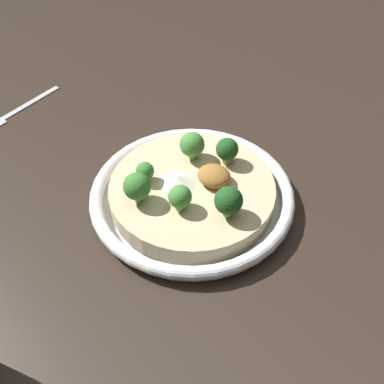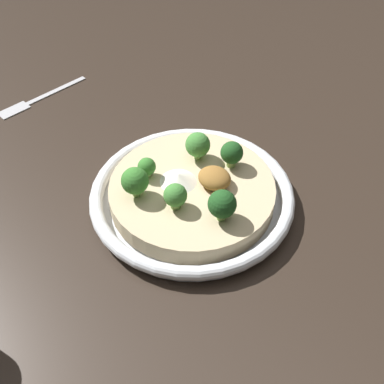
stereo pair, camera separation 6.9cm
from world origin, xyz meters
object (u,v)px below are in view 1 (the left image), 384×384
object	(u,v)px
risotto_bowl	(192,195)
fork_utensil	(10,114)
broccoli_back_left	(229,201)
broccoli_front_right	(192,145)
broccoli_front_left	(227,150)
broccoli_back	(180,197)
broccoli_right	(145,171)
broccoli_back_right	(137,187)

from	to	relation	value
risotto_bowl	fork_utensil	size ratio (longest dim) A/B	1.62
broccoli_back_left	broccoli_front_right	bearing A→B (deg)	-34.81
fork_utensil	broccoli_front_right	bearing A→B (deg)	101.27
broccoli_front_right	broccoli_front_left	size ratio (longest dim) A/B	1.06
broccoli_back_left	broccoli_back	bearing A→B (deg)	22.33
broccoli_back	broccoli_right	size ratio (longest dim) A/B	1.22
broccoli_front_left	broccoli_front_right	bearing A→B (deg)	22.03
broccoli_back_right	broccoli_right	bearing A→B (deg)	-67.37
broccoli_front_left	broccoli_right	xyz separation A→B (m)	(0.08, 0.10, -0.01)
risotto_bowl	broccoli_front_right	bearing A→B (deg)	-57.29
risotto_bowl	fork_utensil	world-z (taller)	risotto_bowl
broccoli_front_right	broccoli_right	bearing A→B (deg)	69.51
broccoli_front_left	broccoli_back	size ratio (longest dim) A/B	1.09
risotto_bowl	broccoli_back_right	xyz separation A→B (m)	(0.04, 0.07, 0.05)
broccoli_front_right	broccoli_right	xyz separation A→B (m)	(0.03, 0.08, -0.01)
broccoli_front_left	broccoli_right	world-z (taller)	broccoli_front_left
risotto_bowl	broccoli_back_right	distance (m)	0.09
risotto_bowl	broccoli_right	size ratio (longest dim) A/B	9.36
risotto_bowl	broccoli_back_left	bearing A→B (deg)	162.74
broccoli_right	fork_utensil	distance (m)	0.33
broccoli_back	fork_utensil	distance (m)	0.41
risotto_bowl	broccoli_front_right	xyz separation A→B (m)	(0.03, -0.05, 0.04)
fork_utensil	broccoli_back_right	bearing A→B (deg)	82.76
broccoli_back_right	broccoli_back	size ratio (longest dim) A/B	1.21
broccoli_front_right	broccoli_front_left	xyz separation A→B (m)	(-0.05, -0.02, -0.00)
risotto_bowl	fork_utensil	bearing A→B (deg)	-0.75
broccoli_back	broccoli_back_left	size ratio (longest dim) A/B	0.83
risotto_bowl	broccoli_back	size ratio (longest dim) A/B	7.68
broccoli_back	fork_utensil	bearing A→B (deg)	-7.29
risotto_bowl	broccoli_back	xyz separation A→B (m)	(-0.01, 0.05, 0.04)
broccoli_front_left	broccoli_back_left	world-z (taller)	broccoli_back_left
broccoli_front_right	broccoli_right	distance (m)	0.08
fork_utensil	broccoli_back_left	bearing A→B (deg)	90.97
broccoli_front_right	broccoli_back_left	xyz separation A→B (m)	(-0.10, 0.07, 0.00)
broccoli_right	broccoli_back_left	xyz separation A→B (m)	(-0.13, -0.01, 0.01)
fork_utensil	broccoli_right	bearing A→B (deg)	88.55
broccoli_back_left	fork_utensil	size ratio (longest dim) A/B	0.25
broccoli_back_right	fork_utensil	size ratio (longest dim) A/B	0.25
broccoli_front_left	fork_utensil	size ratio (longest dim) A/B	0.23
broccoli_back_left	broccoli_back_right	bearing A→B (deg)	20.82
broccoli_front_left	risotto_bowl	bearing A→B (deg)	76.41
broccoli_front_right	broccoli_back	bearing A→B (deg)	114.03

